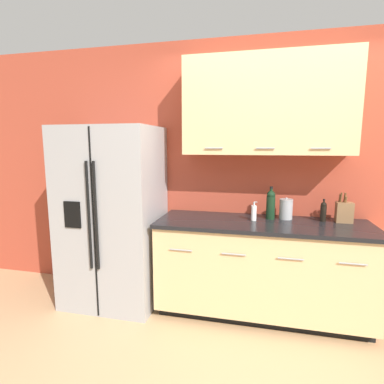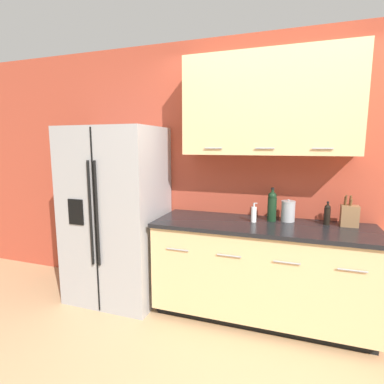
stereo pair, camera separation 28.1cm
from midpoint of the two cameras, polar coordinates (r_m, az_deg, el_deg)
wall_back at (r=2.97m, az=19.74°, el=5.94°), size 10.00×0.39×2.60m
counter_unit at (r=2.90m, az=15.72°, el=-14.30°), size 1.91×0.64×0.90m
refrigerator at (r=3.13m, az=-11.67°, el=-4.25°), size 0.92×0.73×1.76m
knife_block at (r=2.94m, az=30.28°, el=-3.88°), size 0.14×0.09×0.27m
wine_bottle at (r=2.85m, az=17.76°, el=-2.51°), size 0.08×0.08×0.31m
soap_dispenser at (r=2.78m, az=14.55°, el=-4.13°), size 0.05×0.05×0.18m
oil_bottle at (r=2.90m, az=26.93°, el=-3.81°), size 0.05×0.05×0.21m
steel_canister at (r=2.89m, az=20.53°, el=-3.44°), size 0.12×0.12×0.20m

